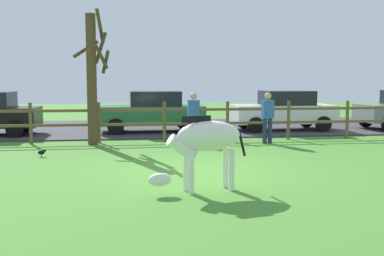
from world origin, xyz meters
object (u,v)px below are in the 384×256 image
Objects in this scene: bare_tree at (93,76)px; zebra at (205,142)px; parked_car_white at (283,110)px; visitor_left_of_tree at (194,115)px; visitor_right_of_tree at (268,116)px; parked_car_green at (152,111)px; crow_on_grass at (42,152)px.

zebra is (2.45, -6.67, -1.26)m from bare_tree.
parked_car_white reaches higher than zebra.
visitor_left_of_tree and visitor_right_of_tree have the same top height.
visitor_right_of_tree is (3.51, -3.53, 0.06)m from parked_car_green.
parked_car_white is 2.46× the size of visitor_left_of_tree.
visitor_right_of_tree is (-1.69, -3.40, 0.06)m from parked_car_white.
parked_car_white is 3.80m from visitor_right_of_tree.
visitor_left_of_tree is at bearing -69.51° from parked_car_green.
zebra is 0.48× the size of parked_car_green.
visitor_left_of_tree reaches higher than crow_on_grass.
visitor_right_of_tree is at bearing -116.39° from parked_car_white.
zebra is 8.90× the size of crow_on_grass.
crow_on_grass is 6.20m from parked_car_green.
visitor_right_of_tree reaches higher than parked_car_green.
zebra is at bearing -87.38° from parked_car_green.
bare_tree is 2.57× the size of visitor_left_of_tree.
bare_tree reaches higher than crow_on_grass.
zebra is at bearing -116.55° from parked_car_white.
parked_car_white is 2.46× the size of visitor_right_of_tree.
parked_car_green is 1.00× the size of parked_car_white.
crow_on_grass is at bearing -121.71° from parked_car_green.
bare_tree is at bearing -124.12° from parked_car_green.
visitor_left_of_tree is (3.18, -0.15, -1.27)m from bare_tree.
visitor_right_of_tree is (6.74, 1.71, 0.78)m from crow_on_grass.
zebra is 1.17× the size of visitor_right_of_tree.
zebra is 10.64m from parked_car_white.
bare_tree is 7.22m from zebra.
bare_tree is at bearing 177.34° from visitor_left_of_tree.
visitor_left_of_tree is 1.00× the size of visitor_right_of_tree.
parked_car_green is 2.45× the size of visitor_right_of_tree.
crow_on_grass is (-1.22, -2.27, -2.06)m from bare_tree.
visitor_left_of_tree reaches higher than parked_car_green.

